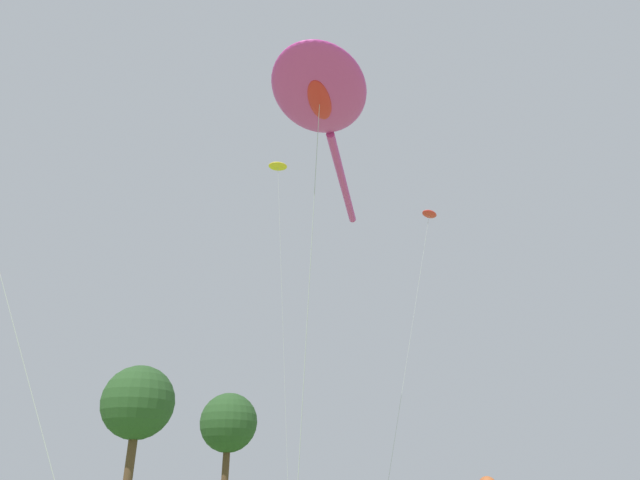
# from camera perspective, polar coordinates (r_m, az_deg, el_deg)

# --- Properties ---
(big_show_kite) EXTENTS (11.12, 11.98, 16.69)m
(big_show_kite) POSITION_cam_1_polar(r_m,az_deg,el_deg) (23.15, 0.13, 14.79)
(big_show_kite) COLOR #CC3899
(big_show_kite) RESTS_ON ground
(small_kite_tiny_distant) EXTENTS (1.39, 1.33, 18.10)m
(small_kite_tiny_distant) POSITION_cam_1_polar(r_m,az_deg,el_deg) (30.69, -4.45, 7.38)
(small_kite_tiny_distant) COLOR yellow
(small_kite_tiny_distant) RESTS_ON ground
(small_kite_bird_shape) EXTENTS (4.09, 1.53, 15.45)m
(small_kite_bird_shape) POSITION_cam_1_polar(r_m,az_deg,el_deg) (30.71, 11.41, 2.43)
(small_kite_bird_shape) COLOR red
(small_kite_bird_shape) RESTS_ON ground
(tree_broad_distant) EXTENTS (6.77, 6.77, 11.85)m
(tree_broad_distant) POSITION_cam_1_polar(r_m,az_deg,el_deg) (68.46, -9.61, -18.48)
(tree_broad_distant) COLOR #513823
(tree_broad_distant) RESTS_ON ground
(tree_shrub_far) EXTENTS (6.59, 6.59, 11.85)m
(tree_shrub_far) POSITION_cam_1_polar(r_m,az_deg,el_deg) (54.28, -18.62, -15.96)
(tree_shrub_far) COLOR #513823
(tree_shrub_far) RESTS_ON ground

